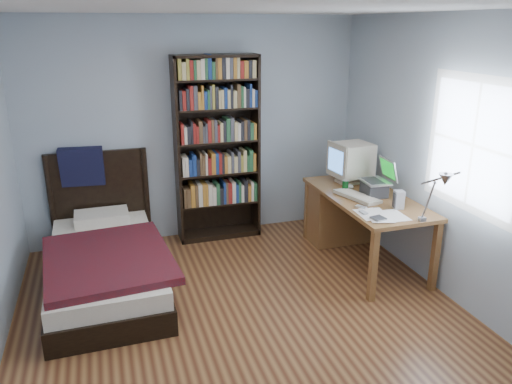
# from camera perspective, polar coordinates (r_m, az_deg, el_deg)

# --- Properties ---
(room) EXTENTS (4.20, 4.24, 2.50)m
(room) POSITION_cam_1_polar(r_m,az_deg,el_deg) (3.76, -0.46, 0.98)
(room) COLOR #522A18
(room) RESTS_ON ground
(desk) EXTENTS (0.75, 1.59, 0.73)m
(desk) POSITION_cam_1_polar(r_m,az_deg,el_deg) (5.67, 10.15, -2.07)
(desk) COLOR brown
(desk) RESTS_ON floor
(crt_monitor) EXTENTS (0.43, 0.39, 0.45)m
(crt_monitor) POSITION_cam_1_polar(r_m,az_deg,el_deg) (5.55, 10.80, 3.58)
(crt_monitor) COLOR beige
(crt_monitor) RESTS_ON desk
(laptop) EXTENTS (0.32, 0.32, 0.38)m
(laptop) POSITION_cam_1_polar(r_m,az_deg,el_deg) (5.22, 13.55, 0.75)
(laptop) COLOR #2D2D30
(laptop) RESTS_ON desk
(desk_lamp) EXTENTS (0.22, 0.48, 0.57)m
(desk_lamp) POSITION_cam_1_polar(r_m,az_deg,el_deg) (4.21, 20.49, 0.85)
(desk_lamp) COLOR #99999E
(desk_lamp) RESTS_ON desk
(keyboard) EXTENTS (0.33, 0.54, 0.05)m
(keyboard) POSITION_cam_1_polar(r_m,az_deg,el_deg) (5.12, 11.48, -0.51)
(keyboard) COLOR #B5AE97
(keyboard) RESTS_ON desk
(speaker) EXTENTS (0.10, 0.10, 0.18)m
(speaker) POSITION_cam_1_polar(r_m,az_deg,el_deg) (4.90, 16.00, -0.85)
(speaker) COLOR #959597
(speaker) RESTS_ON desk
(soda_can) EXTENTS (0.06, 0.06, 0.12)m
(soda_can) POSITION_cam_1_polar(r_m,az_deg,el_deg) (5.29, 10.17, 0.69)
(soda_can) COLOR #073A0D
(soda_can) RESTS_ON desk
(mouse) EXTENTS (0.07, 0.12, 0.04)m
(mouse) POSITION_cam_1_polar(r_m,az_deg,el_deg) (5.42, 10.67, 0.65)
(mouse) COLOR silver
(mouse) RESTS_ON desk
(phone_silver) EXTENTS (0.10, 0.12, 0.02)m
(phone_silver) POSITION_cam_1_polar(r_m,az_deg,el_deg) (4.85, 11.91, -1.69)
(phone_silver) COLOR silver
(phone_silver) RESTS_ON desk
(phone_grey) EXTENTS (0.05, 0.10, 0.02)m
(phone_grey) POSITION_cam_1_polar(r_m,az_deg,el_deg) (4.71, 12.17, -2.31)
(phone_grey) COLOR #959597
(phone_grey) RESTS_ON desk
(external_drive) EXTENTS (0.13, 0.13, 0.02)m
(external_drive) POSITION_cam_1_polar(r_m,az_deg,el_deg) (4.59, 13.81, -3.01)
(external_drive) COLOR #959597
(external_drive) RESTS_ON desk
(bookshelf) EXTENTS (0.94, 0.30, 2.09)m
(bookshelf) POSITION_cam_1_polar(r_m,az_deg,el_deg) (5.66, -4.45, 4.85)
(bookshelf) COLOR black
(bookshelf) RESTS_ON floor
(bed) EXTENTS (1.18, 2.10, 1.16)m
(bed) POSITION_cam_1_polar(r_m,az_deg,el_deg) (5.03, -16.86, -7.36)
(bed) COLOR black
(bed) RESTS_ON floor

